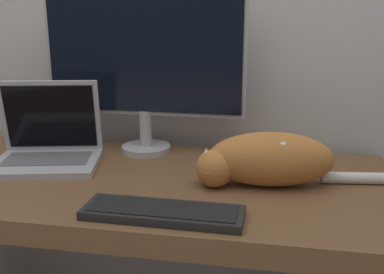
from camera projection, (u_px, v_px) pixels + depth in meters
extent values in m
cube|color=brown|center=(129.00, 186.00, 1.29)|extent=(1.50, 0.66, 0.06)
cylinder|color=#B2B2B7|center=(146.00, 148.00, 1.51)|extent=(0.16, 0.16, 0.02)
cylinder|color=#B2B2B7|center=(146.00, 128.00, 1.49)|extent=(0.04, 0.04, 0.12)
cube|color=#B2B2B7|center=(144.00, 53.00, 1.43)|extent=(0.66, 0.02, 0.40)
cube|color=black|center=(143.00, 53.00, 1.42)|extent=(0.63, 0.01, 0.38)
cube|color=#B7B7BC|center=(46.00, 164.00, 1.35)|extent=(0.35, 0.30, 0.02)
cube|color=slate|center=(47.00, 159.00, 1.36)|extent=(0.28, 0.18, 0.00)
cube|color=#B7B7BC|center=(51.00, 116.00, 1.41)|extent=(0.31, 0.12, 0.23)
cube|color=black|center=(50.00, 117.00, 1.41)|extent=(0.28, 0.10, 0.20)
cube|color=black|center=(163.00, 213.00, 1.02)|extent=(0.37, 0.12, 0.02)
cube|color=black|center=(163.00, 208.00, 1.02)|extent=(0.34, 0.10, 0.00)
ellipsoid|color=#C67A38|center=(271.00, 159.00, 1.19)|extent=(0.35, 0.18, 0.15)
ellipsoid|color=white|center=(278.00, 145.00, 1.18)|extent=(0.16, 0.12, 0.06)
sphere|color=#C67A38|center=(215.00, 168.00, 1.19)|extent=(0.10, 0.10, 0.10)
cone|color=white|center=(206.00, 153.00, 1.18)|extent=(0.03, 0.03, 0.03)
cone|color=white|center=(224.00, 153.00, 1.18)|extent=(0.03, 0.03, 0.03)
cylinder|color=white|center=(357.00, 178.00, 1.22)|extent=(0.20, 0.06, 0.03)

